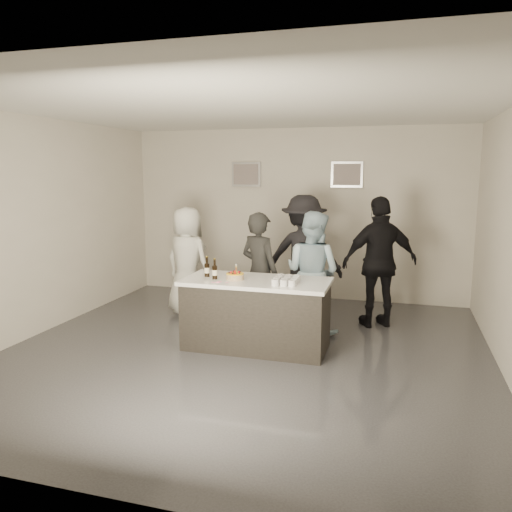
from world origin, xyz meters
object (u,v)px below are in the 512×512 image
at_px(bar_counter, 256,314).
at_px(person_guest_right, 380,262).
at_px(person_main_blue, 312,272).
at_px(person_guest_left, 187,261).
at_px(beer_bottle_a, 207,267).
at_px(cake, 235,277).
at_px(beer_bottle_b, 215,269).
at_px(person_guest_back, 303,255).
at_px(person_main_black, 260,272).

xyz_separation_m(bar_counter, person_guest_right, (1.47, 1.39, 0.50)).
bearing_deg(person_main_blue, person_guest_left, 11.99).
height_order(beer_bottle_a, person_guest_left, person_guest_left).
bearing_deg(bar_counter, cake, -164.85).
height_order(bar_counter, person_main_blue, person_main_blue).
relative_size(cake, beer_bottle_a, 0.87).
bearing_deg(bar_counter, beer_bottle_a, -179.74).
relative_size(beer_bottle_b, person_main_blue, 0.15).
bearing_deg(person_guest_back, person_guest_left, 10.88).
distance_m(beer_bottle_a, person_main_blue, 1.52).
distance_m(person_guest_left, person_guest_right, 2.97).
bearing_deg(person_main_black, person_guest_back, -88.53).
bearing_deg(person_guest_right, person_main_black, -2.37).
relative_size(cake, beer_bottle_b, 0.87).
distance_m(person_main_blue, person_guest_back, 0.91).
bearing_deg(bar_counter, person_guest_back, 80.87).
relative_size(bar_counter, person_main_black, 1.09).
bearing_deg(person_guest_right, person_guest_left, -21.78).
distance_m(beer_bottle_a, person_guest_back, 1.97).
xyz_separation_m(beer_bottle_a, person_guest_right, (2.13, 1.39, -0.08)).
relative_size(bar_counter, cake, 8.21).
relative_size(bar_counter, person_main_blue, 1.08).
bearing_deg(beer_bottle_b, cake, 10.57).
bearing_deg(person_guest_right, bar_counter, 18.55).
bearing_deg(beer_bottle_a, person_guest_left, 123.84).
distance_m(bar_counter, beer_bottle_b, 0.78).
height_order(bar_counter, person_main_black, person_main_black).
relative_size(beer_bottle_b, person_main_black, 0.15).
bearing_deg(bar_counter, beer_bottle_b, -167.11).
xyz_separation_m(beer_bottle_a, person_guest_left, (-0.83, 1.23, -0.18)).
bearing_deg(bar_counter, person_guest_left, 140.56).
bearing_deg(cake, beer_bottle_b, -169.43).
bearing_deg(person_guest_back, beer_bottle_b, 61.99).
relative_size(beer_bottle_a, person_guest_right, 0.14).
distance_m(person_main_black, person_main_blue, 0.74).
bearing_deg(person_guest_back, person_guest_right, 159.57).
height_order(person_guest_left, person_guest_back, person_guest_back).
bearing_deg(person_main_black, cake, 107.44).
distance_m(person_guest_right, person_guest_back, 1.24).
bearing_deg(person_guest_back, beer_bottle_a, 56.58).
distance_m(beer_bottle_a, beer_bottle_b, 0.19).
distance_m(cake, person_main_blue, 1.25).
bearing_deg(person_guest_left, person_main_black, 177.11).
height_order(beer_bottle_b, person_guest_right, person_guest_right).
relative_size(person_guest_left, person_guest_back, 0.90).
bearing_deg(person_guest_left, bar_counter, 158.69).
bearing_deg(person_guest_right, cake, 15.32).
distance_m(cake, person_guest_left, 1.79).
height_order(person_main_black, person_guest_right, person_guest_right).
xyz_separation_m(beer_bottle_b, person_guest_left, (-0.98, 1.35, -0.18)).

